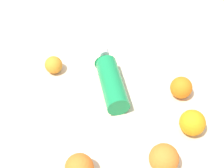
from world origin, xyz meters
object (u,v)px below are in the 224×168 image
at_px(orange_2, 192,123).
at_px(orange_3, 181,88).
at_px(orange_0, 54,65).
at_px(water_bottle, 111,79).
at_px(orange_4, 164,158).
at_px(orange_1, 79,168).

height_order(orange_2, orange_3, orange_2).
bearing_deg(orange_3, orange_0, -100.96).
relative_size(orange_2, orange_3, 1.08).
xyz_separation_m(water_bottle, orange_4, (0.28, 0.16, 0.00)).
height_order(water_bottle, orange_0, water_bottle).
distance_m(orange_1, orange_4, 0.22).
distance_m(water_bottle, orange_0, 0.21).
relative_size(orange_1, orange_2, 1.00).
bearing_deg(orange_1, water_bottle, 169.24).
relative_size(orange_0, orange_3, 0.86).
bearing_deg(orange_4, orange_1, -79.87).
bearing_deg(orange_1, orange_0, -159.83).
distance_m(orange_0, orange_2, 0.50).
bearing_deg(orange_4, water_bottle, -150.54).
bearing_deg(water_bottle, orange_1, 153.84).
xyz_separation_m(orange_0, orange_2, (0.22, 0.44, 0.01)).
bearing_deg(orange_0, water_bottle, 73.38).
distance_m(orange_0, orange_1, 0.40).
relative_size(orange_0, orange_2, 0.79).
bearing_deg(orange_2, water_bottle, -122.88).
bearing_deg(orange_0, orange_4, 46.50).
relative_size(water_bottle, orange_3, 3.77).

